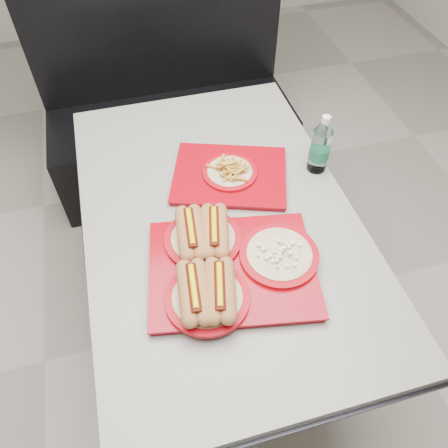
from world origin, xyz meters
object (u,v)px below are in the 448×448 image
object	(u,v)px
diner_table	(219,242)
booth_bench	(169,112)
tray_near	(225,264)
water_bottle	(320,147)
tray_far	(230,173)

from	to	relation	value
diner_table	booth_bench	distance (m)	1.11
tray_near	water_bottle	world-z (taller)	water_bottle
diner_table	tray_far	world-z (taller)	tray_far
booth_bench	tray_near	world-z (taller)	booth_bench
diner_table	tray_far	distance (m)	0.26
tray_near	water_bottle	bearing A→B (deg)	38.53
booth_bench	water_bottle	bearing A→B (deg)	-67.41
diner_table	tray_near	world-z (taller)	tray_near
booth_bench	water_bottle	size ratio (longest dim) A/B	5.85
water_bottle	booth_bench	bearing A→B (deg)	112.59
diner_table	tray_far	xyz separation A→B (m)	(0.08, 0.15, 0.19)
water_bottle	diner_table	bearing A→B (deg)	-163.50
booth_bench	tray_far	bearing A→B (deg)	-85.02
diner_table	booth_bench	world-z (taller)	booth_bench
diner_table	tray_near	xyz separation A→B (m)	(-0.04, -0.24, 0.20)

